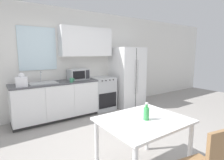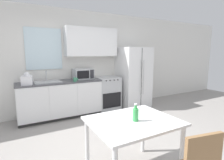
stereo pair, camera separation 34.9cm
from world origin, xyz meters
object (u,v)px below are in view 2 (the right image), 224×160
oven_range (107,93)px  coffee_mug (75,80)px  refrigerator (133,77)px  dining_table (133,128)px  drink_bottle (136,114)px  microwave (83,74)px

oven_range → coffee_mug: coffee_mug is taller
oven_range → refrigerator: refrigerator is taller
refrigerator → coffee_mug: refrigerator is taller
oven_range → dining_table: 2.79m
oven_range → drink_bottle: bearing=-110.1°
refrigerator → drink_bottle: size_ratio=7.92×
oven_range → coffee_mug: size_ratio=8.26×
oven_range → dining_table: oven_range is taller
oven_range → refrigerator: size_ratio=0.53×
microwave → coffee_mug: bearing=-134.1°
refrigerator → drink_bottle: 3.12m
dining_table → refrigerator: bearing=54.2°
microwave → dining_table: bearing=-96.6°
oven_range → drink_bottle: 2.84m
oven_range → microwave: microwave is taller
drink_bottle → refrigerator: bearing=54.7°
refrigerator → drink_bottle: refrigerator is taller
oven_range → coffee_mug: bearing=-166.1°
refrigerator → coffee_mug: size_ratio=15.69×
oven_range → dining_table: bearing=-110.5°
refrigerator → coffee_mug: bearing=-175.1°
drink_bottle → oven_range: bearing=69.9°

